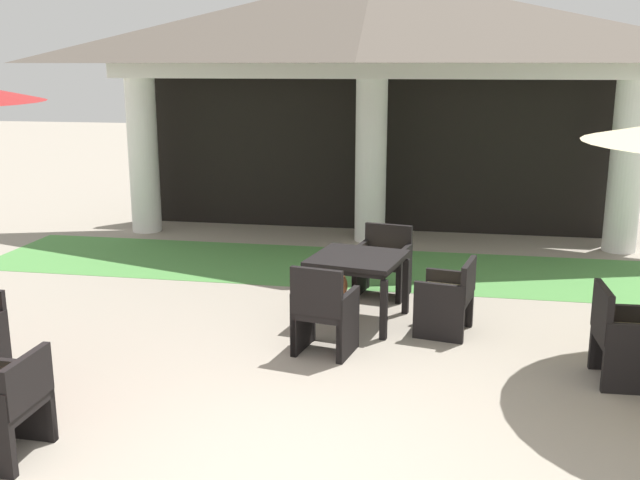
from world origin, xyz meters
TOP-DOWN VIEW (x-y plane):
  - background_pavilion at (0.00, 7.57)m, footprint 9.01×2.85m
  - lawn_strip at (0.00, 5.79)m, footprint 10.81×2.17m
  - patio_chair_near_foreground_east at (-1.86, 0.19)m, footprint 0.57×0.60m
  - patio_table_mid_left at (0.30, 3.59)m, footprint 1.13×1.13m
  - patio_chair_mid_left_north at (0.50, 4.60)m, footprint 0.72×0.65m
  - patio_chair_mid_left_south at (0.11, 2.57)m, footprint 0.64×0.62m
  - patio_chair_mid_left_east at (1.31, 3.39)m, footprint 0.65×0.70m
  - patio_chair_mid_right_west at (2.91, 2.40)m, footprint 0.59×0.61m
  - terracotta_urn at (-0.04, 4.31)m, footprint 0.27×0.27m

SIDE VIEW (x-z plane):
  - lawn_strip at x=0.00m, z-range 0.00..0.01m
  - terracotta_urn at x=-0.04m, z-range -0.04..0.40m
  - patio_chair_mid_left_east at x=1.31m, z-range -0.02..0.80m
  - patio_chair_near_foreground_east at x=-1.86m, z-range -0.01..0.80m
  - patio_chair_mid_right_west at x=2.91m, z-range -0.04..0.85m
  - patio_chair_mid_left_north at x=0.50m, z-range -0.02..0.85m
  - patio_chair_mid_left_south at x=0.11m, z-range -0.05..0.89m
  - patio_table_mid_left at x=0.30m, z-range 0.28..1.04m
  - background_pavilion at x=0.00m, z-range 1.10..5.30m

